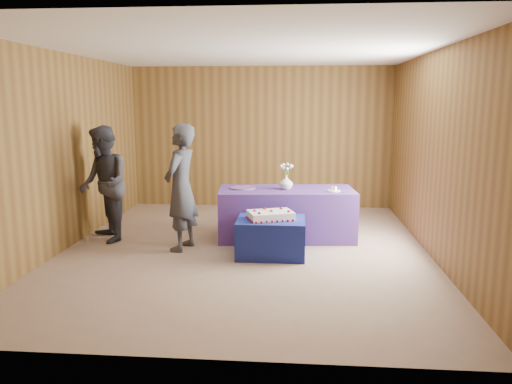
# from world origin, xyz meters

# --- Properties ---
(ground) EXTENTS (6.00, 6.00, 0.00)m
(ground) POSITION_xyz_m (0.00, 0.00, 0.00)
(ground) COLOR gray
(ground) RESTS_ON ground
(room_shell) EXTENTS (5.04, 6.04, 2.72)m
(room_shell) POSITION_xyz_m (0.00, 0.00, 1.80)
(room_shell) COLOR brown
(room_shell) RESTS_ON ground
(cake_table) EXTENTS (0.90, 0.70, 0.50)m
(cake_table) POSITION_xyz_m (0.37, -0.20, 0.25)
(cake_table) COLOR navy
(cake_table) RESTS_ON ground
(serving_table) EXTENTS (2.07, 1.08, 0.75)m
(serving_table) POSITION_xyz_m (0.55, 0.69, 0.38)
(serving_table) COLOR #473085
(serving_table) RESTS_ON ground
(sheet_cake) EXTENTS (0.70, 0.59, 0.14)m
(sheet_cake) POSITION_xyz_m (0.37, -0.21, 0.55)
(sheet_cake) COLOR white
(sheet_cake) RESTS_ON cake_table
(vase) EXTENTS (0.21, 0.21, 0.21)m
(vase) POSITION_xyz_m (0.55, 0.67, 0.85)
(vase) COLOR silver
(vase) RESTS_ON serving_table
(flower_spray) EXTENTS (0.20, 0.20, 0.16)m
(flower_spray) POSITION_xyz_m (0.55, 0.67, 1.09)
(flower_spray) COLOR #275D25
(flower_spray) RESTS_ON vase
(platter) EXTENTS (0.42, 0.42, 0.02)m
(platter) POSITION_xyz_m (-0.10, 0.68, 0.76)
(platter) COLOR #6E4B96
(platter) RESTS_ON serving_table
(plate) EXTENTS (0.23, 0.23, 0.01)m
(plate) POSITION_xyz_m (1.25, 0.58, 0.76)
(plate) COLOR white
(plate) RESTS_ON serving_table
(cake_slice) EXTENTS (0.08, 0.08, 0.08)m
(cake_slice) POSITION_xyz_m (1.25, 0.58, 0.79)
(cake_slice) COLOR white
(cake_slice) RESTS_ON plate
(knife) EXTENTS (0.26, 0.05, 0.00)m
(knife) POSITION_xyz_m (1.27, 0.45, 0.75)
(knife) COLOR #B6B6BA
(knife) RESTS_ON serving_table
(guest_left) EXTENTS (0.55, 0.71, 1.74)m
(guest_left) POSITION_xyz_m (-0.88, -0.02, 0.87)
(guest_left) COLOR #33353D
(guest_left) RESTS_ON ground
(guest_right) EXTENTS (1.00, 1.05, 1.70)m
(guest_right) POSITION_xyz_m (-2.10, 0.31, 0.85)
(guest_right) COLOR #32313B
(guest_right) RESTS_ON ground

